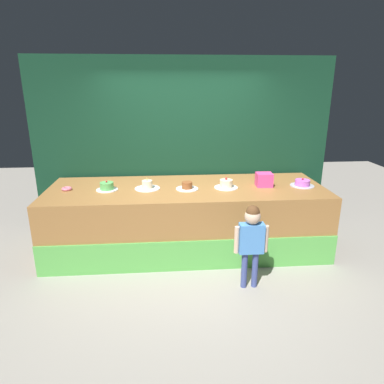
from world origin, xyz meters
TOP-DOWN VIEW (x-y plane):
  - ground_plane at (0.00, 0.00)m, footprint 12.00×12.00m
  - stage_platform at (0.00, 0.65)m, footprint 3.84×1.34m
  - curtain_backdrop at (0.00, 1.42)m, footprint 4.59×0.08m
  - child_figure at (0.66, -0.43)m, footprint 0.39×0.18m
  - pink_box at (1.09, 0.62)m, footprint 0.23×0.20m
  - donut at (-1.63, 0.66)m, footprint 0.13×0.13m
  - cake_far_left at (-1.09, 0.62)m, footprint 0.29×0.29m
  - cake_left at (-0.54, 0.63)m, footprint 0.35×0.35m
  - cake_center at (0.00, 0.57)m, footprint 0.31×0.31m
  - cake_right at (0.54, 0.59)m, footprint 0.33×0.33m
  - cake_far_right at (1.63, 0.59)m, footprint 0.33×0.33m

SIDE VIEW (x-z plane):
  - ground_plane at x=0.00m, z-range 0.00..0.00m
  - stage_platform at x=0.00m, z-range 0.00..0.92m
  - child_figure at x=0.66m, z-range 0.15..1.17m
  - donut at x=-1.63m, z-range 0.92..0.96m
  - cake_center at x=0.00m, z-range 0.91..1.01m
  - cake_far_right at x=1.63m, z-range 0.90..1.02m
  - cake_left at x=-0.54m, z-range 0.88..1.05m
  - cake_far_left at x=-1.09m, z-range 0.90..1.03m
  - cake_right at x=0.54m, z-range 0.90..1.04m
  - pink_box at x=1.09m, z-range 0.92..1.11m
  - curtain_backdrop at x=0.00m, z-range 0.00..2.70m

